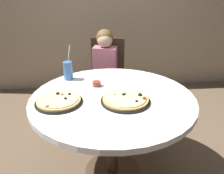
{
  "coord_description": "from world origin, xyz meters",
  "views": [
    {
      "loc": [
        -0.14,
        -1.49,
        1.5
      ],
      "look_at": [
        0.0,
        0.05,
        0.8
      ],
      "focal_mm": 35.84,
      "sensor_mm": 36.0,
      "label": 1
    }
  ],
  "objects_px": {
    "dining_table": "(113,107)",
    "sauce_bowl": "(97,84)",
    "soda_cup": "(68,71)",
    "pizza_veggie": "(126,100)",
    "chair_wooden": "(107,74)",
    "diner_child": "(104,84)",
    "pizza_cheese": "(59,101)"
  },
  "relations": [
    {
      "from": "sauce_bowl",
      "to": "dining_table",
      "type": "bearing_deg",
      "value": -59.27
    },
    {
      "from": "pizza_cheese",
      "to": "soda_cup",
      "type": "bearing_deg",
      "value": 86.02
    },
    {
      "from": "pizza_veggie",
      "to": "soda_cup",
      "type": "xyz_separation_m",
      "value": [
        -0.44,
        0.46,
        0.06
      ]
    },
    {
      "from": "pizza_veggie",
      "to": "pizza_cheese",
      "type": "bearing_deg",
      "value": 177.1
    },
    {
      "from": "diner_child",
      "to": "pizza_veggie",
      "type": "height_order",
      "value": "diner_child"
    },
    {
      "from": "chair_wooden",
      "to": "sauce_bowl",
      "type": "height_order",
      "value": "chair_wooden"
    },
    {
      "from": "chair_wooden",
      "to": "sauce_bowl",
      "type": "distance_m",
      "value": 0.88
    },
    {
      "from": "pizza_veggie",
      "to": "sauce_bowl",
      "type": "height_order",
      "value": "pizza_veggie"
    },
    {
      "from": "diner_child",
      "to": "pizza_veggie",
      "type": "relative_size",
      "value": 3.05
    },
    {
      "from": "soda_cup",
      "to": "sauce_bowl",
      "type": "distance_m",
      "value": 0.3
    },
    {
      "from": "dining_table",
      "to": "diner_child",
      "type": "height_order",
      "value": "diner_child"
    },
    {
      "from": "pizza_cheese",
      "to": "soda_cup",
      "type": "relative_size",
      "value": 1.08
    },
    {
      "from": "pizza_cheese",
      "to": "sauce_bowl",
      "type": "bearing_deg",
      "value": 44.6
    },
    {
      "from": "soda_cup",
      "to": "dining_table",
      "type": "bearing_deg",
      "value": -45.49
    },
    {
      "from": "dining_table",
      "to": "pizza_veggie",
      "type": "relative_size",
      "value": 3.45
    },
    {
      "from": "pizza_cheese",
      "to": "chair_wooden",
      "type": "bearing_deg",
      "value": 69.77
    },
    {
      "from": "dining_table",
      "to": "sauce_bowl",
      "type": "bearing_deg",
      "value": 120.73
    },
    {
      "from": "pizza_veggie",
      "to": "pizza_cheese",
      "type": "relative_size",
      "value": 1.07
    },
    {
      "from": "pizza_veggie",
      "to": "diner_child",
      "type": "bearing_deg",
      "value": 96.11
    },
    {
      "from": "dining_table",
      "to": "diner_child",
      "type": "relative_size",
      "value": 1.13
    },
    {
      "from": "pizza_veggie",
      "to": "chair_wooden",
      "type": "bearing_deg",
      "value": 93.14
    },
    {
      "from": "chair_wooden",
      "to": "pizza_cheese",
      "type": "height_order",
      "value": "chair_wooden"
    },
    {
      "from": "pizza_veggie",
      "to": "pizza_cheese",
      "type": "height_order",
      "value": "pizza_veggie"
    },
    {
      "from": "pizza_cheese",
      "to": "pizza_veggie",
      "type": "bearing_deg",
      "value": -2.9
    },
    {
      "from": "dining_table",
      "to": "soda_cup",
      "type": "distance_m",
      "value": 0.54
    },
    {
      "from": "pizza_veggie",
      "to": "sauce_bowl",
      "type": "xyz_separation_m",
      "value": [
        -0.2,
        0.29,
        0.0
      ]
    },
    {
      "from": "diner_child",
      "to": "soda_cup",
      "type": "bearing_deg",
      "value": -124.51
    },
    {
      "from": "soda_cup",
      "to": "chair_wooden",
      "type": "bearing_deg",
      "value": 60.54
    },
    {
      "from": "pizza_veggie",
      "to": "pizza_cheese",
      "type": "distance_m",
      "value": 0.47
    },
    {
      "from": "soda_cup",
      "to": "diner_child",
      "type": "bearing_deg",
      "value": 55.49
    },
    {
      "from": "chair_wooden",
      "to": "sauce_bowl",
      "type": "relative_size",
      "value": 13.57
    },
    {
      "from": "chair_wooden",
      "to": "sauce_bowl",
      "type": "xyz_separation_m",
      "value": [
        -0.14,
        -0.84,
        0.24
      ]
    }
  ]
}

